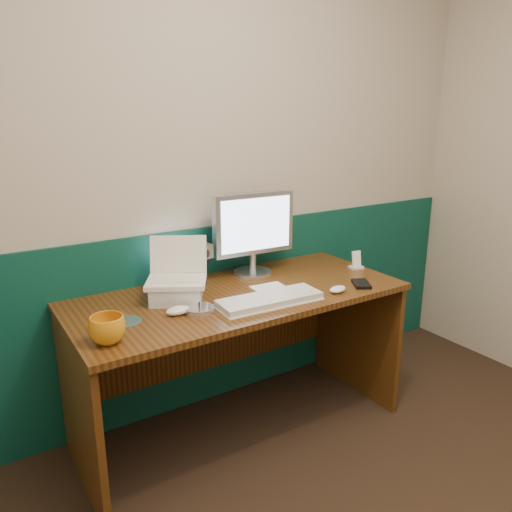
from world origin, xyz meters
TOP-DOWN VIEW (x-y plane):
  - back_wall at (0.00, 1.75)m, footprint 3.50×0.04m
  - wainscot at (0.00, 1.74)m, footprint 3.48×0.02m
  - desk at (-0.05, 1.38)m, footprint 1.60×0.70m
  - laptop_riser at (-0.34, 1.45)m, footprint 0.30×0.28m
  - laptop at (-0.34, 1.45)m, footprint 0.33×0.31m
  - monitor at (0.16, 1.59)m, footprint 0.45×0.15m
  - keyboard at (-0.00, 1.19)m, footprint 0.49×0.19m
  - mouse_right at (0.35, 1.13)m, footprint 0.10×0.07m
  - mouse_left at (-0.40, 1.29)m, footprint 0.11×0.07m
  - mug at (-0.74, 1.18)m, footprint 0.16×0.16m
  - camcorder at (-0.13, 1.62)m, footprint 0.11×0.14m
  - cd_spindle at (-0.32, 1.26)m, footprint 0.13×0.13m
  - cd_loose_a at (-0.62, 1.34)m, footprint 0.13×0.13m
  - cd_loose_b at (0.10, 1.34)m, footprint 0.13×0.13m
  - pen at (0.20, 1.28)m, footprint 0.13×0.07m
  - papers at (0.11, 1.36)m, footprint 0.17×0.12m
  - dock at (0.69, 1.37)m, footprint 0.08×0.07m
  - music_player at (0.69, 1.37)m, footprint 0.05×0.03m
  - pda at (0.52, 1.15)m, footprint 0.13×0.15m

SIDE VIEW (x-z plane):
  - desk at x=-0.05m, z-range 0.00..0.75m
  - wainscot at x=0.00m, z-range 0.00..1.00m
  - cd_loose_a at x=-0.62m, z-range 0.75..0.75m
  - cd_loose_b at x=0.10m, z-range 0.75..0.75m
  - papers at x=0.11m, z-range 0.75..0.75m
  - pen at x=0.20m, z-range 0.75..0.76m
  - dock at x=0.69m, z-range 0.75..0.76m
  - pda at x=0.52m, z-range 0.75..0.76m
  - cd_spindle at x=-0.32m, z-range 0.75..0.78m
  - keyboard at x=0.00m, z-range 0.75..0.78m
  - mouse_right at x=0.35m, z-range 0.75..0.78m
  - mouse_left at x=-0.40m, z-range 0.75..0.79m
  - laptop_riser at x=-0.34m, z-range 0.75..0.83m
  - mug at x=-0.74m, z-range 0.75..0.86m
  - music_player at x=0.69m, z-range 0.76..0.85m
  - camcorder at x=-0.13m, z-range 0.75..0.94m
  - laptop at x=-0.34m, z-range 0.83..1.05m
  - monitor at x=0.16m, z-range 0.75..1.20m
  - back_wall at x=0.00m, z-range 0.00..2.50m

